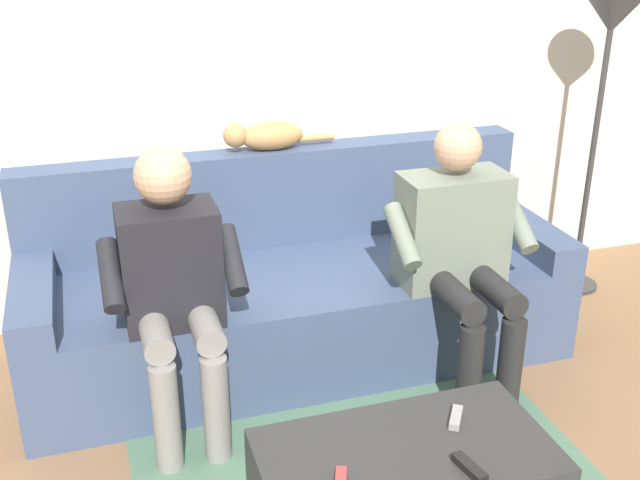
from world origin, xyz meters
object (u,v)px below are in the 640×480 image
at_px(person_right_seated, 173,278).
at_px(cat_on_backrest, 265,136).
at_px(floor_lamp, 608,44).
at_px(person_left_seated, 459,243).
at_px(remote_black, 470,468).
at_px(couch, 295,291).
at_px(remote_gray, 456,418).

relative_size(person_right_seated, cat_on_backrest, 2.17).
bearing_deg(floor_lamp, person_right_seated, 14.54).
relative_size(person_left_seated, remote_black, 8.62).
relative_size(cat_on_backrest, remote_black, 3.99).
height_order(couch, person_right_seated, person_right_seated).
xyz_separation_m(couch, cat_on_backrest, (0.05, -0.29, 0.66)).
height_order(remote_gray, floor_lamp, floor_lamp).
distance_m(person_left_seated, floor_lamp, 1.37).
height_order(couch, cat_on_backrest, cat_on_backrest).
distance_m(couch, person_right_seated, 0.79).
bearing_deg(remote_gray, couch, 43.65).
bearing_deg(remote_black, cat_on_backrest, -4.71).
relative_size(couch, person_right_seated, 2.11).
bearing_deg(couch, person_left_seated, 143.88).
height_order(person_left_seated, person_right_seated, person_right_seated).
bearing_deg(floor_lamp, remote_black, 46.55).
distance_m(couch, remote_gray, 1.20).
bearing_deg(person_left_seated, cat_on_backrest, -48.41).
bearing_deg(floor_lamp, couch, 5.73).
bearing_deg(cat_on_backrest, remote_black, 96.24).
bearing_deg(person_right_seated, person_left_seated, 179.24).
bearing_deg(couch, person_right_seated, 35.11).
bearing_deg(remote_gray, floor_lamp, -13.03).
bearing_deg(remote_black, remote_gray, -28.47).
relative_size(cat_on_backrest, remote_gray, 4.57).
bearing_deg(person_left_seated, remote_gray, 63.58).
height_order(couch, remote_black, couch).
xyz_separation_m(person_right_seated, remote_black, (-0.72, 1.00, -0.26)).
relative_size(person_right_seated, floor_lamp, 0.73).
bearing_deg(cat_on_backrest, person_left_seated, 131.59).
distance_m(person_left_seated, cat_on_backrest, 1.01).
bearing_deg(couch, cat_on_backrest, -80.08).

